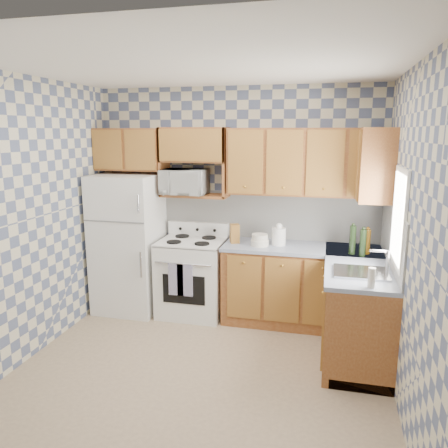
% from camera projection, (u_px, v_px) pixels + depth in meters
% --- Properties ---
extents(floor, '(3.40, 3.40, 0.00)m').
position_uv_depth(floor, '(200.00, 372.00, 4.04)').
color(floor, '#846D57').
rests_on(floor, ground).
extents(back_wall, '(3.40, 0.02, 2.70)m').
position_uv_depth(back_wall, '(236.00, 202.00, 5.28)').
color(back_wall, '#4E5A7A').
rests_on(back_wall, ground).
extents(right_wall, '(0.02, 3.20, 2.70)m').
position_uv_depth(right_wall, '(409.00, 241.00, 3.37)').
color(right_wall, '#4E5A7A').
rests_on(right_wall, ground).
extents(backsplash_back, '(2.60, 0.02, 0.56)m').
position_uv_depth(backsplash_back, '(269.00, 215.00, 5.21)').
color(backsplash_back, silver).
rests_on(backsplash_back, back_wall).
extents(backsplash_right, '(0.02, 1.60, 0.56)m').
position_uv_depth(backsplash_right, '(392.00, 236.00, 4.16)').
color(backsplash_right, silver).
rests_on(backsplash_right, right_wall).
extents(refrigerator, '(0.75, 0.70, 1.68)m').
position_uv_depth(refrigerator, '(129.00, 243.00, 5.35)').
color(refrigerator, white).
rests_on(refrigerator, floor).
extents(stove_body, '(0.76, 0.65, 0.90)m').
position_uv_depth(stove_body, '(192.00, 278.00, 5.27)').
color(stove_body, white).
rests_on(stove_body, floor).
extents(cooktop, '(0.76, 0.65, 0.02)m').
position_uv_depth(cooktop, '(192.00, 241.00, 5.17)').
color(cooktop, silver).
rests_on(cooktop, stove_body).
extents(backguard, '(0.76, 0.08, 0.17)m').
position_uv_depth(backguard, '(198.00, 229.00, 5.41)').
color(backguard, white).
rests_on(backguard, cooktop).
extents(dish_towel_left, '(0.18, 0.02, 0.38)m').
position_uv_depth(dish_towel_left, '(176.00, 279.00, 4.94)').
color(dish_towel_left, navy).
rests_on(dish_towel_left, stove_body).
extents(dish_towel_right, '(0.18, 0.02, 0.38)m').
position_uv_depth(dish_towel_right, '(185.00, 280.00, 4.91)').
color(dish_towel_right, navy).
rests_on(dish_towel_right, stove_body).
extents(base_cabinets_back, '(1.75, 0.60, 0.88)m').
position_uv_depth(base_cabinets_back, '(301.00, 287.00, 5.00)').
color(base_cabinets_back, brown).
rests_on(base_cabinets_back, floor).
extents(base_cabinets_right, '(0.60, 1.60, 0.88)m').
position_uv_depth(base_cabinets_right, '(355.00, 308.00, 4.39)').
color(base_cabinets_right, brown).
rests_on(base_cabinets_right, floor).
extents(countertop_back, '(1.77, 0.63, 0.04)m').
position_uv_depth(countertop_back, '(302.00, 248.00, 4.90)').
color(countertop_back, slate).
rests_on(countertop_back, base_cabinets_back).
extents(countertop_right, '(0.63, 1.60, 0.04)m').
position_uv_depth(countertop_right, '(358.00, 264.00, 4.29)').
color(countertop_right, slate).
rests_on(countertop_right, base_cabinets_right).
extents(upper_cabinets_back, '(1.75, 0.33, 0.74)m').
position_uv_depth(upper_cabinets_back, '(306.00, 162.00, 4.83)').
color(upper_cabinets_back, brown).
rests_on(upper_cabinets_back, back_wall).
extents(upper_cabinets_fridge, '(0.82, 0.33, 0.50)m').
position_uv_depth(upper_cabinets_fridge, '(130.00, 149.00, 5.29)').
color(upper_cabinets_fridge, brown).
rests_on(upper_cabinets_fridge, back_wall).
extents(upper_cabinets_right, '(0.33, 0.70, 0.74)m').
position_uv_depth(upper_cabinets_right, '(375.00, 164.00, 4.49)').
color(upper_cabinets_right, brown).
rests_on(upper_cabinets_right, right_wall).
extents(microwave_shelf, '(0.80, 0.33, 0.03)m').
position_uv_depth(microwave_shelf, '(195.00, 195.00, 5.21)').
color(microwave_shelf, brown).
rests_on(microwave_shelf, back_wall).
extents(microwave, '(0.54, 0.37, 0.30)m').
position_uv_depth(microwave, '(184.00, 182.00, 5.16)').
color(microwave, white).
rests_on(microwave, microwave_shelf).
extents(sink, '(0.48, 0.40, 0.03)m').
position_uv_depth(sink, '(361.00, 273.00, 3.95)').
color(sink, '#B7B7BC').
rests_on(sink, countertop_right).
extents(window, '(0.02, 0.66, 0.86)m').
position_uv_depth(window, '(399.00, 218.00, 3.78)').
color(window, white).
rests_on(window, right_wall).
extents(bottle_0, '(0.07, 0.07, 0.30)m').
position_uv_depth(bottle_0, '(352.00, 240.00, 4.56)').
color(bottle_0, black).
rests_on(bottle_0, countertop_back).
extents(bottle_1, '(0.07, 0.07, 0.28)m').
position_uv_depth(bottle_1, '(363.00, 243.00, 4.48)').
color(bottle_1, black).
rests_on(bottle_1, countertop_back).
extents(bottle_2, '(0.07, 0.07, 0.26)m').
position_uv_depth(bottle_2, '(367.00, 242.00, 4.57)').
color(bottle_2, '#4C3009').
rests_on(bottle_2, countertop_back).
extents(knife_block, '(0.13, 0.13, 0.22)m').
position_uv_depth(knife_block, '(235.00, 234.00, 5.03)').
color(knife_block, brown).
rests_on(knife_block, countertop_back).
extents(electric_kettle, '(0.16, 0.16, 0.20)m').
position_uv_depth(electric_kettle, '(279.00, 237.00, 4.93)').
color(electric_kettle, white).
rests_on(electric_kettle, countertop_back).
extents(food_containers, '(0.20, 0.20, 0.13)m').
position_uv_depth(food_containers, '(260.00, 240.00, 4.90)').
color(food_containers, beige).
rests_on(food_containers, countertop_back).
extents(soap_bottle, '(0.06, 0.06, 0.17)m').
position_uv_depth(soap_bottle, '(372.00, 278.00, 3.58)').
color(soap_bottle, beige).
rests_on(soap_bottle, countertop_right).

